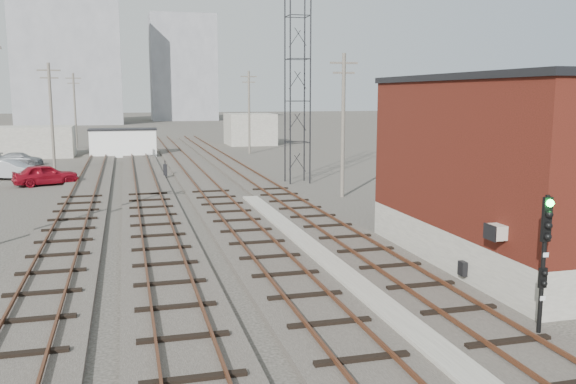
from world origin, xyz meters
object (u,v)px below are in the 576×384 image
object	(u,v)px
signal_mast	(544,257)
site_trailer	(123,142)
car_silver	(10,170)
car_grey	(20,159)
switch_stand	(165,170)
car_red	(46,175)

from	to	relation	value
signal_mast	site_trailer	size ratio (longest dim) A/B	0.56
car_silver	car_grey	size ratio (longest dim) A/B	1.13
switch_stand	site_trailer	distance (m)	18.41
signal_mast	car_red	size ratio (longest dim) A/B	0.88
car_silver	car_red	bearing A→B (deg)	-122.30
signal_mast	car_silver	size ratio (longest dim) A/B	0.85
switch_stand	signal_mast	bearing A→B (deg)	-71.14
switch_stand	car_red	size ratio (longest dim) A/B	0.28
signal_mast	car_red	xyz separation A→B (m)	(-16.12, 33.42, -1.53)
car_silver	car_grey	world-z (taller)	car_silver
car_silver	car_grey	bearing A→B (deg)	24.46
car_red	car_grey	distance (m)	14.51
signal_mast	site_trailer	xyz separation A→B (m)	(-10.67, 53.41, -0.81)
car_silver	car_grey	xyz separation A→B (m)	(-0.81, 10.11, -0.17)
switch_stand	car_grey	bearing A→B (deg)	142.54
signal_mast	site_trailer	bearing A→B (deg)	101.30
signal_mast	car_silver	world-z (taller)	signal_mast
switch_stand	car_silver	xyz separation A→B (m)	(-11.61, 2.00, 0.16)
signal_mast	switch_stand	size ratio (longest dim) A/B	3.12
signal_mast	car_silver	bearing A→B (deg)	117.16
car_red	car_silver	bearing A→B (deg)	20.06
switch_stand	car_silver	distance (m)	11.79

